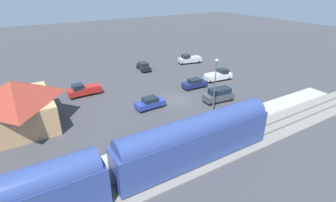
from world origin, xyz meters
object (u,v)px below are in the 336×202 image
Objects in this scene: sedan_blue at (150,103)px; light_pole_near_platform at (215,82)px; pedestrian_on_platform at (207,122)px; pickup_white at (219,75)px; station_building at (16,104)px; pickup_silver at (189,59)px; sedan_navy at (195,83)px; suv_charcoal at (219,95)px; pickup_red at (84,90)px; sedan_black at (144,66)px.

light_pole_near_platform is (-6.89, -6.37, 4.35)m from sedan_blue.
pedestrian_on_platform is 0.31× the size of pickup_white.
station_building is 1.99× the size of pickup_silver.
light_pole_near_platform reaches higher than station_building.
pickup_white is 12.54m from pickup_silver.
pickup_white is 0.98× the size of pickup_silver.
sedan_blue is 0.54× the size of light_pole_near_platform.
pedestrian_on_platform is (-13.97, -20.14, -1.95)m from station_building.
pickup_white reaches higher than sedan_navy.
suv_charcoal reaches higher than sedan_navy.
pickup_red is at bearing 103.23° from pickup_silver.
sedan_blue is (-10.14, -7.21, -0.15)m from pickup_red.
pickup_silver is 26.76m from light_pole_near_platform.
station_building is at bearing 87.54° from sedan_navy.
sedan_navy and sedan_black have the same top height.
station_building is 2.08× the size of pickup_red.
pedestrian_on_platform is at bearing -152.72° from pickup_red.
pickup_red is 0.95× the size of pickup_silver.
sedan_navy is at bearing -30.94° from pedestrian_on_platform.
sedan_navy is at bearing -92.46° from station_building.
pickup_red is at bearing 38.55° from light_pole_near_platform.
pedestrian_on_platform is at bearing 170.49° from sedan_black.
pickup_red is 0.65× the size of light_pole_near_platform.
station_building is at bearing 64.52° from light_pole_near_platform.
station_building is 6.61× the size of pedestrian_on_platform.
pickup_white is at bearing -104.37° from pickup_red.
pickup_silver is at bearing -94.32° from sedan_black.
pickup_white is at bearing -82.63° from sedan_navy.
light_pole_near_platform is (-3.38, 4.11, 4.08)m from suv_charcoal.
sedan_blue is at bearing 106.25° from sedan_navy.
sedan_blue is (-3.11, 10.67, 0.00)m from sedan_navy.
pickup_white is at bearing -90.63° from station_building.
sedan_blue is (3.51, 10.49, -0.27)m from suv_charcoal.
suv_charcoal is 6.71m from light_pole_near_platform.
sedan_navy is at bearing -111.48° from pickup_red.
pedestrian_on_platform is at bearing 129.47° from suv_charcoal.
suv_charcoal is (-7.82, -27.62, -2.08)m from station_building.
sedan_blue is at bearing -144.61° from pickup_red.
light_pole_near_platform is (-10.83, 10.66, 4.20)m from pickup_white.
suv_charcoal is 0.94× the size of pickup_red.
pedestrian_on_platform is at bearing 148.35° from pickup_silver.
sedan_navy is 6.63m from suv_charcoal.
light_pole_near_platform reaches higher than sedan_black.
pickup_red reaches higher than sedan_navy.
pickup_silver is (12.00, -36.15, -2.21)m from station_building.
light_pole_near_platform is at bearing 177.30° from sedan_black.
pickup_red is at bearing 68.52° from sedan_navy.
light_pole_near_platform is (-11.20, -23.50, 1.99)m from station_building.
suv_charcoal reaches higher than pedestrian_on_platform.
pickup_red is at bearing 75.63° from pickup_white.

